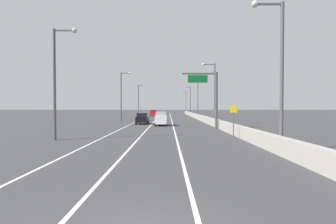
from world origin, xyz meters
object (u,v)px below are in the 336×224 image
(lamp_post_right_third, at_px, (197,96))
(car_red_0, at_px, (153,113))
(lamp_post_left_mid, at_px, (122,93))
(lamp_post_left_far, at_px, (139,98))
(lamp_post_right_second, at_px, (213,89))
(lamp_post_right_near, at_px, (278,65))
(lamp_post_left_near, at_px, (58,76))
(lamp_post_right_fourth, at_px, (190,99))
(overhead_sign_gantry, at_px, (211,93))
(car_white_1, at_px, (161,119))
(lamp_post_right_fifth, at_px, (185,100))
(car_black_2, at_px, (143,119))
(speed_advisory_sign, at_px, (234,120))

(lamp_post_right_third, relative_size, car_red_0, 2.05)
(lamp_post_left_mid, bearing_deg, lamp_post_right_third, 40.21)
(lamp_post_left_far, bearing_deg, car_red_0, -29.38)
(lamp_post_right_second, bearing_deg, lamp_post_left_mid, 146.09)
(lamp_post_right_near, xyz_separation_m, lamp_post_left_near, (-16.91, 6.00, 0.00))
(lamp_post_right_near, bearing_deg, lamp_post_right_fourth, 89.80)
(overhead_sign_gantry, height_order, car_white_1, overhead_sign_gantry)
(lamp_post_right_second, height_order, lamp_post_right_third, same)
(lamp_post_right_second, distance_m, car_red_0, 40.27)
(lamp_post_right_near, xyz_separation_m, lamp_post_right_third, (0.10, 49.72, 0.00))
(lamp_post_right_fourth, distance_m, lamp_post_right_fifth, 24.86)
(overhead_sign_gantry, distance_m, lamp_post_left_near, 19.34)
(lamp_post_right_fifth, height_order, car_red_0, lamp_post_right_fifth)
(car_black_2, bearing_deg, speed_advisory_sign, -62.49)
(lamp_post_right_third, height_order, lamp_post_left_far, same)
(overhead_sign_gantry, relative_size, lamp_post_right_third, 0.76)
(lamp_post_right_third, distance_m, lamp_post_right_fifth, 49.72)
(lamp_post_right_near, distance_m, lamp_post_left_far, 67.62)
(lamp_post_right_fourth, distance_m, lamp_post_left_mid, 42.15)
(lamp_post_left_mid, distance_m, lamp_post_left_far, 29.83)
(overhead_sign_gantry, xyz_separation_m, lamp_post_right_third, (1.63, 32.03, 0.94))
(car_black_2, bearing_deg, car_white_1, -47.54)
(overhead_sign_gantry, height_order, lamp_post_right_near, lamp_post_right_near)
(car_red_0, height_order, car_white_1, car_white_1)
(lamp_post_right_third, bearing_deg, lamp_post_left_mid, -139.79)
(lamp_post_left_mid, bearing_deg, lamp_post_right_fourth, 66.82)
(lamp_post_right_fifth, relative_size, car_white_1, 2.23)
(car_red_0, bearing_deg, lamp_post_left_near, -95.25)
(overhead_sign_gantry, relative_size, speed_advisory_sign, 2.50)
(overhead_sign_gantry, bearing_deg, lamp_post_right_near, -85.05)
(lamp_post_left_far, distance_m, car_red_0, 7.00)
(lamp_post_left_near, xyz_separation_m, car_black_2, (5.43, 21.20, -4.74))
(lamp_post_right_fourth, distance_m, car_black_2, 49.04)
(overhead_sign_gantry, distance_m, lamp_post_right_third, 32.09)
(speed_advisory_sign, relative_size, lamp_post_left_mid, 0.30)
(speed_advisory_sign, height_order, lamp_post_right_fifth, lamp_post_right_fifth)
(lamp_post_right_fifth, bearing_deg, lamp_post_right_fourth, -90.49)
(overhead_sign_gantry, bearing_deg, lamp_post_left_mid, 129.21)
(overhead_sign_gantry, distance_m, lamp_post_left_mid, 23.43)
(lamp_post_right_second, xyz_separation_m, lamp_post_left_mid, (-16.32, 10.97, 0.00))
(lamp_post_left_mid, bearing_deg, lamp_post_left_near, -91.10)
(lamp_post_right_near, xyz_separation_m, lamp_post_right_fifth, (0.47, 99.44, 0.00))
(lamp_post_left_near, relative_size, car_red_0, 2.05)
(lamp_post_right_second, xyz_separation_m, lamp_post_right_third, (0.11, 24.86, 0.00))
(lamp_post_right_second, bearing_deg, overhead_sign_gantry, -101.94)
(lamp_post_right_fourth, xyz_separation_m, car_black_2, (-11.74, -47.38, -4.74))
(lamp_post_left_mid, distance_m, car_black_2, 10.98)
(speed_advisory_sign, xyz_separation_m, lamp_post_left_near, (-15.82, -1.25, 3.91))
(lamp_post_left_near, xyz_separation_m, lamp_post_left_mid, (0.57, 29.83, 0.00))
(lamp_post_right_third, xyz_separation_m, lamp_post_left_near, (-17.00, -43.72, 0.00))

